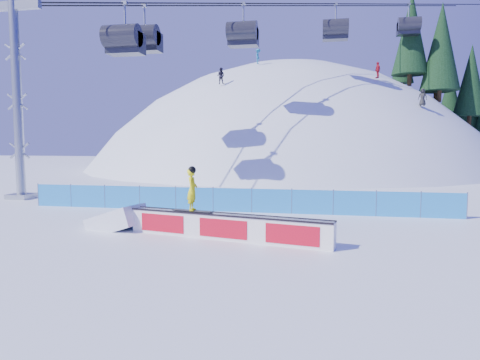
# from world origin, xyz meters

# --- Properties ---
(ground) EXTENTS (160.00, 160.00, 0.00)m
(ground) POSITION_xyz_m (0.00, 0.00, 0.00)
(ground) COLOR white
(ground) RESTS_ON ground
(snow_hill) EXTENTS (64.00, 64.00, 64.00)m
(snow_hill) POSITION_xyz_m (0.00, 42.00, -18.00)
(snow_hill) COLOR white
(snow_hill) RESTS_ON ground
(treeline) EXTENTS (19.31, 12.88, 20.07)m
(treeline) POSITION_xyz_m (21.78, 42.26, 10.77)
(treeline) COLOR #342315
(treeline) RESTS_ON ground
(safety_fence) EXTENTS (22.05, 0.05, 1.30)m
(safety_fence) POSITION_xyz_m (0.00, 4.50, 0.60)
(safety_fence) COLOR #2389DC
(safety_fence) RESTS_ON ground
(chairlift) EXTENTS (40.80, 41.70, 22.00)m
(chairlift) POSITION_xyz_m (4.74, 27.49, 16.89)
(chairlift) COLOR #989EA6
(chairlift) RESTS_ON ground
(rail_box) EXTENTS (7.83, 2.26, 0.95)m
(rail_box) POSITION_xyz_m (1.04, -1.55, 0.47)
(rail_box) COLOR white
(rail_box) RESTS_ON ground
(snow_ramp) EXTENTS (2.55, 1.90, 1.43)m
(snow_ramp) POSITION_xyz_m (-3.78, -0.47, 0.00)
(snow_ramp) COLOR white
(snow_ramp) RESTS_ON ground
(snowboarder) EXTENTS (1.65, 0.64, 1.69)m
(snowboarder) POSITION_xyz_m (-0.32, -1.25, 1.78)
(snowboarder) COLOR black
(snowboarder) RESTS_ON rail_box
(distant_skiers) EXTENTS (20.51, 6.50, 6.96)m
(distant_skiers) POSITION_xyz_m (2.53, 29.32, 10.79)
(distant_skiers) COLOR black
(distant_skiers) RESTS_ON ground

